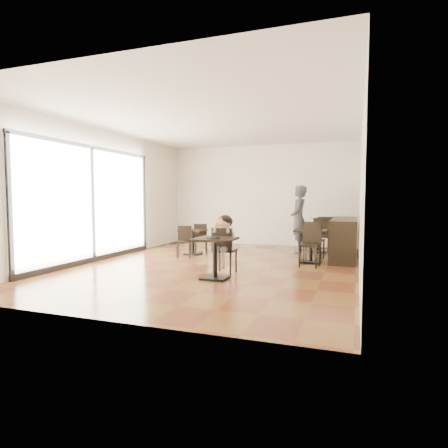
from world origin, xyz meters
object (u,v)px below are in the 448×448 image
at_px(cafe_table_left, 193,242).
at_px(chair_back_b, 322,237).
at_px(cafe_table_mid, 311,246).
at_px(chair_mid_b, 310,246).
at_px(chair_back_a, 325,233).
at_px(cafe_table_back, 318,237).
at_px(child_table, 215,258).
at_px(adult_patron, 299,219).
at_px(child, 225,244).
at_px(chair_mid_a, 315,240).
at_px(child_chair, 225,250).
at_px(chair_left_a, 201,238).
at_px(chair_left_b, 184,242).

distance_m(cafe_table_left, chair_back_b, 3.44).
relative_size(cafe_table_mid, chair_back_b, 0.80).
relative_size(chair_mid_b, chair_back_a, 0.96).
xyz_separation_m(cafe_table_left, cafe_table_back, (3.11, 1.64, 0.07)).
height_order(child_table, adult_patron, adult_patron).
distance_m(child, cafe_table_back, 4.01).
bearing_deg(cafe_table_left, chair_mid_a, 5.80).
xyz_separation_m(child_chair, chair_mid_a, (1.52, 2.42, 0.00)).
xyz_separation_m(chair_mid_b, chair_back_a, (0.09, 2.94, 0.02)).
relative_size(cafe_table_mid, chair_mid_b, 0.83).
bearing_deg(adult_patron, chair_left_a, -81.61).
xyz_separation_m(cafe_table_back, chair_mid_a, (0.05, -1.31, 0.06)).
distance_m(chair_mid_a, chair_back_a, 1.84).
bearing_deg(cafe_table_left, chair_mid_b, -13.80).
distance_m(chair_left_b, chair_back_a, 4.24).
bearing_deg(chair_left_a, chair_left_b, 71.77).
relative_size(child_table, child_chair, 0.83).
bearing_deg(cafe_table_mid, child, -128.32).
bearing_deg(cafe_table_mid, chair_mid_a, 86.04).
xyz_separation_m(child, chair_mid_b, (1.52, 1.32, -0.12)).
bearing_deg(chair_left_b, adult_patron, 17.61).
xyz_separation_m(cafe_table_back, chair_back_b, (0.15, -0.55, 0.08)).
distance_m(cafe_table_mid, cafe_table_back, 1.86).
bearing_deg(chair_back_a, cafe_table_back, 65.86).
xyz_separation_m(chair_mid_a, chair_back_a, (0.09, 1.84, 0.02)).
xyz_separation_m(child_chair, chair_left_a, (-1.65, 2.65, -0.07)).
bearing_deg(chair_mid_a, child_table, 69.48).
bearing_deg(chair_mid_b, chair_left_b, -177.60).
height_order(cafe_table_mid, chair_mid_b, chair_mid_b).
relative_size(cafe_table_mid, chair_mid_a, 0.83).
relative_size(chair_left_a, chair_back_a, 0.82).
bearing_deg(chair_mid_b, child_chair, -132.43).
bearing_deg(child_table, chair_mid_a, 62.96).
height_order(child_table, cafe_table_back, cafe_table_back).
xyz_separation_m(cafe_table_left, chair_mid_b, (3.17, -0.78, 0.14)).
relative_size(child, chair_left_b, 1.47).
xyz_separation_m(child_chair, cafe_table_mid, (1.48, 1.87, -0.08)).
distance_m(child_table, cafe_table_left, 3.12).
bearing_deg(chair_back_a, chair_mid_b, 79.82).
height_order(cafe_table_back, chair_left_b, cafe_table_back).
height_order(adult_patron, chair_mid_a, adult_patron).
distance_m(cafe_table_left, chair_mid_a, 3.19).
distance_m(child_table, cafe_table_back, 4.53).
distance_m(child, chair_mid_a, 2.86).
height_order(child, chair_left_b, child).
relative_size(child_table, adult_patron, 0.42).
xyz_separation_m(child_table, chair_left_b, (-1.65, 2.10, 0.01)).
height_order(child, cafe_table_mid, child).
height_order(chair_mid_b, chair_back_b, chair_back_b).
bearing_deg(child_chair, chair_left_a, -58.05).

